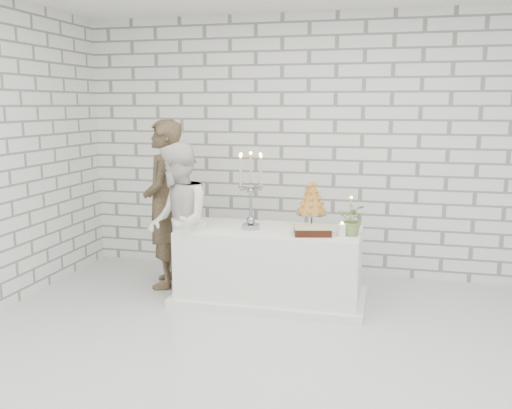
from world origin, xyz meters
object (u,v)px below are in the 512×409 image
at_px(cake_table, 270,265).
at_px(croquembouche, 312,204).
at_px(candelabra, 251,191).
at_px(bride, 178,223).
at_px(groom, 164,204).

bearing_deg(cake_table, croquembouche, 20.66).
bearing_deg(candelabra, bride, -167.60).
height_order(cake_table, croquembouche, croquembouche).
relative_size(candelabra, croquembouche, 1.59).
bearing_deg(bride, cake_table, 79.08).
xyz_separation_m(cake_table, candelabra, (-0.19, -0.04, 0.76)).
height_order(groom, bride, groom).
distance_m(cake_table, candelabra, 0.79).
xyz_separation_m(cake_table, groom, (-1.23, 0.22, 0.54)).
height_order(bride, croquembouche, bride).
bearing_deg(croquembouche, cake_table, -159.34).
bearing_deg(cake_table, bride, -167.48).
bearing_deg(cake_table, groom, 170.05).
xyz_separation_m(groom, candelabra, (1.04, -0.26, 0.23)).
height_order(groom, candelabra, groom).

